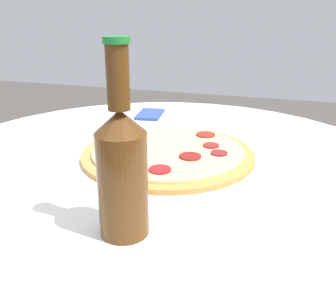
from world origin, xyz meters
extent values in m
cylinder|color=white|center=(0.00, 0.00, 0.72)|extent=(1.02, 1.02, 0.02)
cylinder|color=#C68E47|center=(-0.03, 0.01, 0.74)|extent=(0.35, 0.35, 0.01)
cylinder|color=beige|center=(-0.03, 0.01, 0.75)|extent=(0.31, 0.31, 0.01)
cylinder|color=maroon|center=(0.08, 0.03, 0.75)|extent=(0.04, 0.04, 0.00)
cylinder|color=maroon|center=(-0.04, 0.11, 0.75)|extent=(0.03, 0.03, 0.00)
cylinder|color=maroon|center=(-0.07, 0.09, 0.75)|extent=(0.03, 0.03, 0.00)
cylinder|color=maroon|center=(0.04, -0.08, 0.75)|extent=(0.04, 0.04, 0.00)
cylinder|color=maroon|center=(-0.14, 0.06, 0.75)|extent=(0.04, 0.04, 0.00)
cylinder|color=maroon|center=(0.04, -0.04, 0.75)|extent=(0.04, 0.04, 0.00)
cylinder|color=maroon|center=(0.01, -0.09, 0.75)|extent=(0.03, 0.03, 0.00)
cylinder|color=maroon|center=(0.00, 0.06, 0.75)|extent=(0.04, 0.04, 0.00)
cylinder|color=maroon|center=(-0.07, -0.10, 0.75)|extent=(0.04, 0.04, 0.00)
cylinder|color=#563314|center=(0.26, 0.04, 0.80)|extent=(0.07, 0.07, 0.14)
cone|color=#563314|center=(0.26, 0.04, 0.89)|extent=(0.07, 0.07, 0.03)
cylinder|color=#563314|center=(0.26, 0.04, 0.94)|extent=(0.03, 0.03, 0.08)
cylinder|color=#1E8438|center=(0.26, 0.04, 0.99)|extent=(0.03, 0.03, 0.01)
cube|color=#334C99|center=(-0.31, -0.14, 0.74)|extent=(0.12, 0.08, 0.01)
camera|label=1|loc=(0.66, 0.23, 1.02)|focal=40.00mm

